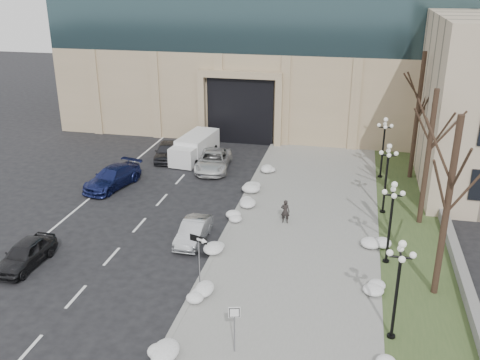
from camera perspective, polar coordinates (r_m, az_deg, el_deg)
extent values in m
cube|color=gray|center=(31.56, 6.43, -6.44)|extent=(9.00, 40.00, 0.12)
cube|color=gray|center=(32.23, -1.58, -5.66)|extent=(0.30, 40.00, 0.14)
cube|color=#364924|center=(31.72, 18.27, -7.35)|extent=(4.00, 40.00, 0.10)
cube|color=slate|center=(33.65, 21.44, -5.49)|extent=(0.50, 30.00, 0.70)
cube|color=tan|center=(57.40, 4.21, 10.62)|extent=(40.00, 20.00, 8.00)
cube|color=black|center=(49.29, 0.30, 7.67)|extent=(6.00, 2.50, 6.00)
cube|color=tan|center=(47.27, -0.05, 11.17)|extent=(7.50, 0.60, 0.60)
cube|color=tan|center=(48.82, -4.10, 7.48)|extent=(0.60, 0.60, 6.00)
cube|color=tan|center=(47.36, 4.12, 7.04)|extent=(0.60, 0.60, 6.00)
imported|color=black|center=(30.88, -21.93, -7.33)|extent=(1.82, 4.16, 1.39)
imported|color=#A6A9AD|center=(31.25, -4.98, -5.49)|extent=(1.36, 3.86, 1.27)
imported|color=navy|center=(39.85, -13.46, 0.27)|extent=(3.23, 5.50, 1.49)
imported|color=silver|center=(42.29, -2.85, 2.08)|extent=(3.03, 5.56, 1.48)
imported|color=#2A2A2F|center=(44.93, -7.87, 3.06)|extent=(2.50, 4.48, 1.44)
imported|color=black|center=(33.16, 4.85, -3.35)|extent=(0.58, 0.40, 1.52)
cube|color=silver|center=(45.35, -4.54, 3.69)|extent=(2.67, 5.01, 1.92)
cube|color=silver|center=(42.91, -6.07, 2.45)|extent=(2.18, 1.76, 1.53)
cylinder|color=black|center=(43.64, -7.08, 2.01)|extent=(0.32, 0.69, 0.67)
cylinder|color=black|center=(42.86, -4.78, 1.73)|extent=(0.32, 0.69, 0.67)
cylinder|color=black|center=(47.16, -4.89, 3.59)|extent=(0.32, 0.69, 0.67)
cylinder|color=black|center=(46.44, -2.73, 3.36)|extent=(0.32, 0.69, 0.67)
cylinder|color=slate|center=(26.73, -4.38, -8.69)|extent=(0.06, 0.06, 2.72)
cube|color=black|center=(26.12, -4.46, -6.31)|extent=(0.96, 0.36, 0.34)
cube|color=white|center=(26.02, -4.20, -6.42)|extent=(0.45, 0.16, 0.13)
cone|color=white|center=(25.88, -3.73, -6.56)|extent=(0.30, 0.33, 0.27)
cylinder|color=slate|center=(22.52, -0.60, -15.83)|extent=(0.06, 0.06, 2.23)
cube|color=white|center=(21.98, -0.61, -13.94)|extent=(0.48, 0.16, 0.49)
cube|color=black|center=(21.96, -0.61, -13.97)|extent=(0.41, 0.12, 0.43)
cube|color=white|center=(21.96, -0.61, -13.98)|extent=(0.36, 0.10, 0.36)
ellipsoid|color=white|center=(23.17, -7.78, -17.39)|extent=(1.10, 1.60, 0.36)
ellipsoid|color=white|center=(26.23, -4.19, -12.05)|extent=(1.10, 1.60, 0.36)
ellipsoid|color=white|center=(29.91, -2.23, -7.45)|extent=(1.10, 1.60, 0.36)
ellipsoid|color=white|center=(33.81, -0.51, -3.85)|extent=(1.10, 1.60, 0.36)
ellipsoid|color=white|center=(37.98, 1.53, -0.91)|extent=(1.10, 1.60, 0.36)
ellipsoid|color=white|center=(41.52, 2.52, 1.07)|extent=(1.10, 1.60, 0.36)
ellipsoid|color=white|center=(27.29, 14.51, -11.30)|extent=(1.10, 1.60, 0.36)
ellipsoid|color=white|center=(31.77, 14.30, -6.33)|extent=(1.10, 1.60, 0.36)
ellipsoid|color=white|center=(35.62, 0.75, -2.48)|extent=(1.10, 1.60, 0.36)
cylinder|color=black|center=(24.76, 15.80, -15.80)|extent=(0.36, 0.36, 0.20)
cylinder|color=black|center=(23.68, 16.27, -12.12)|extent=(0.14, 0.14, 4.00)
cylinder|color=black|center=(22.66, 16.79, -7.89)|extent=(0.10, 0.90, 0.10)
cylinder|color=black|center=(22.66, 16.79, -7.89)|extent=(0.90, 0.10, 0.10)
sphere|color=silver|center=(22.39, 16.96, -6.55)|extent=(0.32, 0.32, 0.32)
sphere|color=silver|center=(22.64, 17.97, -7.63)|extent=(0.28, 0.28, 0.28)
sphere|color=silver|center=(22.55, 15.69, -7.48)|extent=(0.28, 0.28, 0.28)
sphere|color=silver|center=(22.99, 16.77, -7.02)|extent=(0.28, 0.28, 0.28)
sphere|color=silver|center=(22.20, 16.90, -8.11)|extent=(0.28, 0.28, 0.28)
cylinder|color=black|center=(30.21, 15.29, -8.40)|extent=(0.36, 0.36, 0.20)
cylinder|color=black|center=(29.33, 15.65, -5.18)|extent=(0.14, 0.14, 4.00)
cylinder|color=black|center=(28.52, 16.04, -1.58)|extent=(0.10, 0.90, 0.10)
cylinder|color=black|center=(28.52, 16.04, -1.58)|extent=(0.90, 0.10, 0.10)
sphere|color=silver|center=(28.30, 16.17, -0.46)|extent=(0.32, 0.32, 0.32)
sphere|color=silver|center=(28.50, 16.97, -1.37)|extent=(0.28, 0.28, 0.28)
sphere|color=silver|center=(28.43, 15.17, -1.23)|extent=(0.28, 0.28, 0.28)
sphere|color=silver|center=(28.88, 16.03, -0.96)|extent=(0.28, 0.28, 0.28)
sphere|color=silver|center=(28.05, 16.12, -1.65)|extent=(0.28, 0.28, 0.28)
cylinder|color=black|center=(36.01, 14.95, -3.33)|extent=(0.36, 0.36, 0.20)
cylinder|color=black|center=(35.28, 15.24, -0.52)|extent=(0.14, 0.14, 4.00)
cylinder|color=black|center=(34.61, 15.56, 2.55)|extent=(0.10, 0.90, 0.10)
cylinder|color=black|center=(34.61, 15.56, 2.55)|extent=(0.90, 0.10, 0.10)
sphere|color=silver|center=(34.43, 15.65, 3.49)|extent=(0.32, 0.32, 0.32)
sphere|color=silver|center=(34.60, 16.32, 2.72)|extent=(0.28, 0.28, 0.28)
sphere|color=silver|center=(34.54, 14.84, 2.85)|extent=(0.28, 0.28, 0.28)
sphere|color=silver|center=(34.99, 15.55, 3.01)|extent=(0.28, 0.28, 0.28)
sphere|color=silver|center=(34.14, 15.61, 2.55)|extent=(0.28, 0.28, 0.28)
cylinder|color=black|center=(42.02, 14.70, 0.32)|extent=(0.36, 0.36, 0.20)
cylinder|color=black|center=(41.40, 14.95, 2.77)|extent=(0.14, 0.14, 4.00)
cylinder|color=black|center=(40.82, 15.21, 5.43)|extent=(0.10, 0.90, 0.10)
cylinder|color=black|center=(40.82, 15.21, 5.43)|extent=(0.90, 0.10, 0.10)
sphere|color=silver|center=(40.67, 15.30, 6.24)|extent=(0.32, 0.32, 0.32)
sphere|color=silver|center=(40.81, 15.87, 5.58)|extent=(0.28, 0.28, 0.28)
sphere|color=silver|center=(40.76, 14.60, 5.69)|extent=(0.28, 0.28, 0.28)
sphere|color=silver|center=(41.22, 15.21, 5.80)|extent=(0.28, 0.28, 0.28)
sphere|color=silver|center=(40.35, 15.26, 5.47)|extent=(0.28, 0.28, 0.28)
cylinder|color=black|center=(26.32, 21.17, -3.02)|extent=(0.32, 0.32, 9.00)
cylinder|color=black|center=(33.80, 19.37, 2.10)|extent=(0.32, 0.32, 8.50)
cylinder|color=black|center=(41.30, 18.35, 6.35)|extent=(0.32, 0.32, 9.50)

